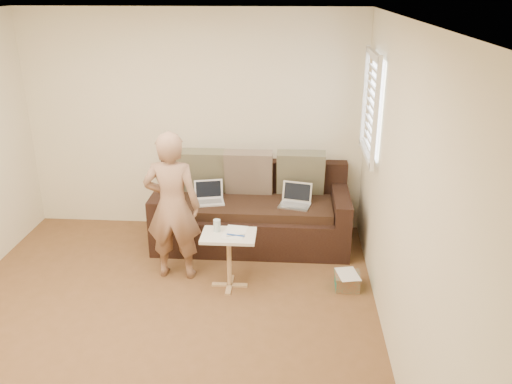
# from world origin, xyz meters

# --- Properties ---
(floor) EXTENTS (4.50, 4.50, 0.00)m
(floor) POSITION_xyz_m (0.00, 0.00, 0.00)
(floor) COLOR brown
(floor) RESTS_ON ground
(ceiling) EXTENTS (4.50, 4.50, 0.00)m
(ceiling) POSITION_xyz_m (0.00, 0.00, 2.60)
(ceiling) COLOR white
(ceiling) RESTS_ON wall_back
(wall_back) EXTENTS (4.00, 0.00, 4.00)m
(wall_back) POSITION_xyz_m (0.00, 2.25, 1.30)
(wall_back) COLOR beige
(wall_back) RESTS_ON ground
(wall_right) EXTENTS (0.00, 4.50, 4.50)m
(wall_right) POSITION_xyz_m (2.00, 0.00, 1.30)
(wall_right) COLOR beige
(wall_right) RESTS_ON ground
(window_blinds) EXTENTS (0.12, 0.88, 1.08)m
(window_blinds) POSITION_xyz_m (1.95, 1.50, 1.70)
(window_blinds) COLOR white
(window_blinds) RESTS_ON wall_right
(sofa) EXTENTS (2.20, 0.95, 0.85)m
(sofa) POSITION_xyz_m (0.72, 1.77, 0.42)
(sofa) COLOR black
(sofa) RESTS_ON ground
(pillow_left) EXTENTS (0.55, 0.29, 0.57)m
(pillow_left) POSITION_xyz_m (0.12, 1.99, 0.79)
(pillow_left) COLOR brown
(pillow_left) RESTS_ON sofa
(pillow_mid) EXTENTS (0.55, 0.27, 0.57)m
(pillow_mid) POSITION_xyz_m (0.67, 1.97, 0.79)
(pillow_mid) COLOR brown
(pillow_mid) RESTS_ON sofa
(pillow_right) EXTENTS (0.55, 0.28, 0.57)m
(pillow_right) POSITION_xyz_m (1.27, 2.01, 0.79)
(pillow_right) COLOR brown
(pillow_right) RESTS_ON sofa
(laptop_silver) EXTENTS (0.38, 0.31, 0.22)m
(laptop_silver) POSITION_xyz_m (1.21, 1.65, 0.52)
(laptop_silver) COLOR #B7BABC
(laptop_silver) RESTS_ON sofa
(laptop_white) EXTENTS (0.37, 0.30, 0.23)m
(laptop_white) POSITION_xyz_m (0.25, 1.68, 0.52)
(laptop_white) COLOR white
(laptop_white) RESTS_ON sofa
(person) EXTENTS (0.57, 0.39, 1.55)m
(person) POSITION_xyz_m (-0.00, 0.97, 0.77)
(person) COLOR #865D49
(person) RESTS_ON ground
(side_table) EXTENTS (0.52, 0.37, 0.58)m
(side_table) POSITION_xyz_m (0.58, 0.79, 0.29)
(side_table) COLOR silver
(side_table) RESTS_ON ground
(drinking_glass) EXTENTS (0.07, 0.07, 0.12)m
(drinking_glass) POSITION_xyz_m (0.46, 0.85, 0.64)
(drinking_glass) COLOR silver
(drinking_glass) RESTS_ON side_table
(scissors) EXTENTS (0.20, 0.16, 0.02)m
(scissors) POSITION_xyz_m (0.65, 0.75, 0.59)
(scissors) COLOR silver
(scissors) RESTS_ON side_table
(paper_on_table) EXTENTS (0.25, 0.33, 0.00)m
(paper_on_table) POSITION_xyz_m (0.63, 0.83, 0.58)
(paper_on_table) COLOR white
(paper_on_table) RESTS_ON side_table
(striped_box) EXTENTS (0.25, 0.25, 0.16)m
(striped_box) POSITION_xyz_m (1.75, 0.83, 0.08)
(striped_box) COLOR #B9361B
(striped_box) RESTS_ON ground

